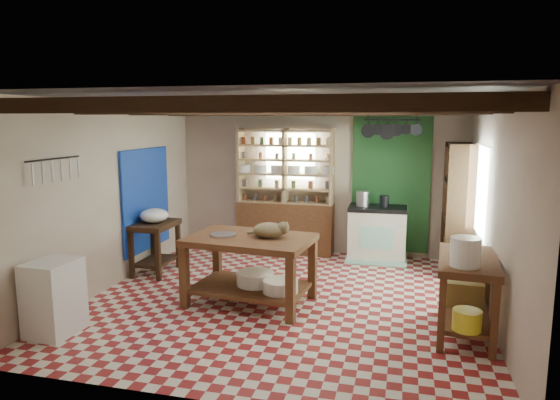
% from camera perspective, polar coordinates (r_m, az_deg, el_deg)
% --- Properties ---
extents(floor, '(5.00, 5.00, 0.02)m').
position_cam_1_polar(floor, '(6.71, 0.54, -11.36)').
color(floor, maroon).
rests_on(floor, ground).
extents(ceiling, '(5.00, 5.00, 0.02)m').
position_cam_1_polar(ceiling, '(6.29, 0.58, 11.50)').
color(ceiling, '#48484D').
rests_on(ceiling, wall_back).
extents(wall_back, '(5.00, 0.04, 2.60)m').
position_cam_1_polar(wall_back, '(8.80, 4.39, 2.34)').
color(wall_back, beige).
rests_on(wall_back, floor).
extents(wall_front, '(5.00, 0.04, 2.60)m').
position_cam_1_polar(wall_front, '(4.04, -7.85, -5.93)').
color(wall_front, beige).
rests_on(wall_front, floor).
extents(wall_left, '(0.04, 5.00, 2.60)m').
position_cam_1_polar(wall_left, '(7.36, -18.71, 0.53)').
color(wall_left, beige).
rests_on(wall_left, floor).
extents(wall_right, '(0.04, 5.00, 2.60)m').
position_cam_1_polar(wall_right, '(6.28, 23.31, -1.16)').
color(wall_right, beige).
rests_on(wall_right, floor).
extents(ceiling_beams, '(5.00, 3.80, 0.15)m').
position_cam_1_polar(ceiling_beams, '(6.29, 0.57, 10.41)').
color(ceiling_beams, '#352012').
rests_on(ceiling_beams, ceiling).
extents(blue_wall_patch, '(0.04, 1.40, 1.60)m').
position_cam_1_polar(blue_wall_patch, '(8.14, -15.05, 0.07)').
color(blue_wall_patch, '#163AA8').
rests_on(blue_wall_patch, wall_left).
extents(green_wall_patch, '(1.30, 0.04, 2.30)m').
position_cam_1_polar(green_wall_patch, '(8.65, 12.54, 1.70)').
color(green_wall_patch, '#205023').
rests_on(green_wall_patch, wall_back).
extents(window_back, '(0.90, 0.02, 0.80)m').
position_cam_1_polar(window_back, '(8.84, 1.19, 5.00)').
color(window_back, silver).
rests_on(window_back, wall_back).
extents(window_right, '(0.02, 1.30, 1.20)m').
position_cam_1_polar(window_right, '(7.24, 21.98, 1.01)').
color(window_right, silver).
rests_on(window_right, wall_right).
extents(utensil_rail, '(0.06, 0.90, 0.28)m').
position_cam_1_polar(utensil_rail, '(6.31, -24.36, 3.22)').
color(utensil_rail, black).
rests_on(utensil_rail, wall_left).
extents(pot_rack, '(0.86, 0.12, 0.36)m').
position_cam_1_polar(pot_rack, '(8.17, 12.67, 7.81)').
color(pot_rack, black).
rests_on(pot_rack, ceiling).
extents(shelving_unit, '(1.70, 0.34, 2.20)m').
position_cam_1_polar(shelving_unit, '(8.75, 0.61, 1.01)').
color(shelving_unit, tan).
rests_on(shelving_unit, floor).
extents(tall_rack, '(0.40, 0.86, 2.00)m').
position_cam_1_polar(tall_rack, '(8.06, 19.66, -0.96)').
color(tall_rack, '#352012').
rests_on(tall_rack, floor).
extents(work_table, '(1.64, 1.19, 0.88)m').
position_cam_1_polar(work_table, '(6.47, -3.44, -7.98)').
color(work_table, brown).
rests_on(work_table, floor).
extents(stove, '(0.96, 0.66, 0.92)m').
position_cam_1_polar(stove, '(8.48, 11.02, -3.81)').
color(stove, beige).
rests_on(stove, floor).
extents(prep_table, '(0.55, 0.79, 0.80)m').
position_cam_1_polar(prep_table, '(7.93, -14.04, -5.31)').
color(prep_table, '#352012').
rests_on(prep_table, floor).
extents(white_cabinet, '(0.48, 0.57, 0.83)m').
position_cam_1_polar(white_cabinet, '(6.12, -24.44, -10.10)').
color(white_cabinet, white).
rests_on(white_cabinet, floor).
extents(right_counter, '(0.70, 1.26, 0.87)m').
position_cam_1_polar(right_counter, '(5.93, 20.50, -10.24)').
color(right_counter, brown).
rests_on(right_counter, floor).
extents(cat, '(0.44, 0.35, 0.19)m').
position_cam_1_polar(cat, '(6.29, -1.21, -3.46)').
color(cat, '#8C7C51').
rests_on(cat, work_table).
extents(steel_tray, '(0.37, 0.37, 0.02)m').
position_cam_1_polar(steel_tray, '(6.46, -6.51, -3.95)').
color(steel_tray, '#B8B7C0').
rests_on(steel_tray, work_table).
extents(basin_large, '(0.53, 0.53, 0.17)m').
position_cam_1_polar(basin_large, '(6.53, -2.85, -8.93)').
color(basin_large, white).
rests_on(basin_large, work_table).
extents(basin_small, '(0.48, 0.48, 0.15)m').
position_cam_1_polar(basin_small, '(6.26, 0.03, -9.79)').
color(basin_small, white).
rests_on(basin_small, work_table).
extents(kettle_left, '(0.22, 0.22, 0.25)m').
position_cam_1_polar(kettle_left, '(8.38, 9.43, 0.16)').
color(kettle_left, '#B8B7C0').
rests_on(kettle_left, stove).
extents(kettle_right, '(0.15, 0.15, 0.18)m').
position_cam_1_polar(kettle_right, '(8.38, 11.82, -0.14)').
color(kettle_right, black).
rests_on(kettle_right, stove).
extents(enamel_bowl, '(0.43, 0.43, 0.22)m').
position_cam_1_polar(enamel_bowl, '(7.82, -14.18, -1.73)').
color(enamel_bowl, white).
rests_on(enamel_bowl, prep_table).
extents(white_bucket, '(0.32, 0.32, 0.30)m').
position_cam_1_polar(white_bucket, '(5.42, 20.43, -5.58)').
color(white_bucket, white).
rests_on(white_bucket, right_counter).
extents(wicker_basket, '(0.42, 0.35, 0.28)m').
position_cam_1_polar(wicker_basket, '(6.23, 20.38, -9.90)').
color(wicker_basket, olive).
rests_on(wicker_basket, right_counter).
extents(yellow_tub, '(0.31, 0.31, 0.21)m').
position_cam_1_polar(yellow_tub, '(5.54, 20.59, -12.72)').
color(yellow_tub, yellow).
rests_on(yellow_tub, right_counter).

